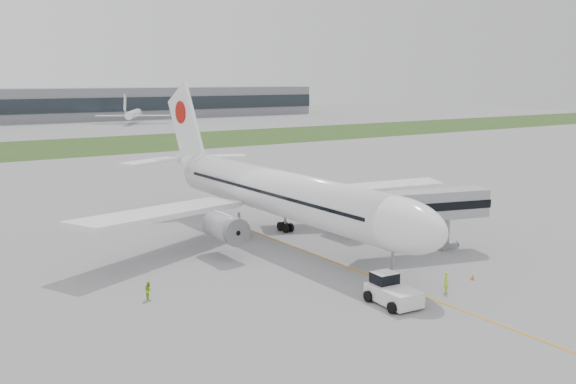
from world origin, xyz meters
TOP-DOWN VIEW (x-y plane):
  - ground at (0.00, 0.00)m, footprint 600.00×600.00m
  - apron_markings at (0.00, -5.00)m, footprint 70.00×70.00m
  - grass_strip at (0.00, 120.00)m, footprint 600.00×50.00m
  - airliner at (0.00, 4.87)m, footprint 48.13×53.95m
  - pushback_tug at (-3.56, -18.71)m, footprint 3.45×4.85m
  - jet_bridge at (9.41, -8.89)m, footprint 14.82×6.65m
  - safety_cone_left at (-0.50, -18.18)m, footprint 0.43×0.43m
  - safety_cone_right at (6.96, -18.30)m, footprint 0.39×0.39m
  - ground_crew_near at (2.19, -19.39)m, footprint 0.81×0.76m
  - ground_crew_far at (-19.73, -6.78)m, footprint 0.68×0.83m
  - distant_aircraft_right at (55.81, 196.99)m, footprint 38.71×37.32m

SIDE VIEW (x-z plane):
  - ground at x=0.00m, z-range 0.00..0.00m
  - apron_markings at x=0.00m, z-range -0.02..0.02m
  - distant_aircraft_right at x=55.81m, z-range -5.69..5.69m
  - grass_strip at x=0.00m, z-range 0.00..0.02m
  - safety_cone_right at x=6.96m, z-range 0.00..0.53m
  - safety_cone_left at x=-0.50m, z-range 0.00..0.59m
  - ground_crew_far at x=-19.73m, z-range 0.00..1.58m
  - ground_crew_near at x=2.19m, z-range 0.00..1.86m
  - pushback_tug at x=-3.56m, z-range -0.09..2.29m
  - jet_bridge at x=9.41m, z-range 1.63..8.40m
  - airliner at x=0.00m, z-range -3.28..14.60m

